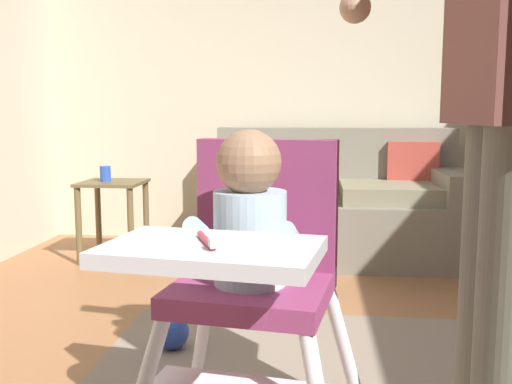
{
  "coord_description": "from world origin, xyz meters",
  "views": [
    {
      "loc": [
        -0.14,
        -1.92,
        0.96
      ],
      "look_at": [
        -0.29,
        -0.47,
        0.76
      ],
      "focal_mm": 40.85,
      "sensor_mm": 36.0,
      "label": 1
    }
  ],
  "objects": [
    {
      "name": "high_chair",
      "position": [
        -0.29,
        -0.58,
        0.64
      ],
      "size": [
        0.69,
        0.79,
        0.93
      ],
      "rotation": [
        0.0,
        0.0,
        -1.73
      ],
      "color": "white",
      "rests_on": "ground"
    },
    {
      "name": "toy_ball",
      "position": [
        -0.72,
        0.32,
        0.07
      ],
      "size": [
        0.15,
        0.15,
        0.15
      ],
      "primitive_type": "sphere",
      "color": "#284CB7",
      "rests_on": "ground"
    },
    {
      "name": "side_table",
      "position": [
        -1.46,
        1.75,
        0.38
      ],
      "size": [
        0.4,
        0.4,
        0.52
      ],
      "color": "brown",
      "rests_on": "ground"
    },
    {
      "name": "sippy_cup",
      "position": [
        -1.5,
        1.75,
        0.57
      ],
      "size": [
        0.07,
        0.07,
        0.1
      ],
      "primitive_type": "cylinder",
      "color": "#284CB7",
      "rests_on": "side_table"
    },
    {
      "name": "adult_standing",
      "position": [
        0.28,
        -0.55,
        0.97
      ],
      "size": [
        0.53,
        0.49,
        1.71
      ],
      "rotation": [
        0.0,
        0.0,
        -3.09
      ],
      "color": "#656352",
      "rests_on": "ground"
    },
    {
      "name": "couch",
      "position": [
        0.0,
        1.98,
        0.33
      ],
      "size": [
        1.67,
        0.86,
        0.86
      ],
      "rotation": [
        0.0,
        0.0,
        -1.57
      ],
      "color": "slate",
      "rests_on": "ground"
    },
    {
      "name": "wall_far",
      "position": [
        0.0,
        2.5,
        1.29
      ],
      "size": [
        5.13,
        0.06,
        2.58
      ],
      "primitive_type": "cube",
      "color": "beige",
      "rests_on": "ground"
    }
  ]
}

